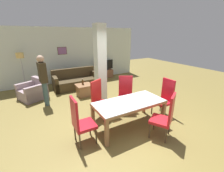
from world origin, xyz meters
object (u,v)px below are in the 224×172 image
bottle (83,82)px  dining_chair_head_right (165,97)px  armchair (33,92)px  sofa (76,81)px  standing_person (43,77)px  dining_table (129,107)px  tv_stand (105,74)px  dining_chair_head_left (80,120)px  tv_screen (104,65)px  dining_chair_far_right (126,93)px  floor_lamp (21,59)px  dining_chair_near_right (165,116)px  dining_chair_far_left (99,99)px  coffee_table (84,90)px

bottle → dining_chair_head_right: bearing=-58.9°
bottle → armchair: bearing=160.2°
sofa → standing_person: standing_person is taller
dining_table → tv_stand: bearing=70.7°
sofa → dining_chair_head_left: bearing=74.9°
tv_screen → dining_chair_head_right: bearing=79.9°
tv_screen → dining_chair_far_right: bearing=66.8°
floor_lamp → armchair: bearing=-78.8°
tv_screen → dining_table: bearing=64.6°
sofa → dining_table: bearing=94.6°
dining_chair_near_right → standing_person: standing_person is taller
dining_chair_far_left → sofa: dining_chair_far_left is taller
floor_lamp → dining_chair_far_left: bearing=-63.2°
dining_chair_far_right → tv_stand: dining_chair_far_right is taller
dining_chair_far_left → sofa: (0.16, 2.93, -0.29)m
armchair → tv_screen: tv_screen is taller
dining_table → tv_screen: bearing=70.7°
armchair → tv_screen: 3.99m
dining_chair_far_left → standing_person: size_ratio=0.65×
dining_chair_far_right → dining_chair_near_right: bearing=119.0°
dining_chair_far_right → dining_table: bearing=90.0°
dining_chair_far_right → standing_person: size_ratio=0.65×
dining_chair_far_right → sofa: (-0.76, 2.95, -0.29)m
dining_chair_near_right → standing_person: (-2.21, 3.31, 0.42)m
dining_chair_head_left → sofa: bearing=164.9°
dining_chair_head_right → coffee_table: (-1.62, 2.67, -0.35)m
dining_chair_head_left → coffee_table: bearing=159.1°
tv_screen → standing_person: 4.02m
dining_chair_head_right → sofa: 4.13m
coffee_table → floor_lamp: 3.04m
dining_chair_head_right → sofa: dining_chair_head_right is taller
armchair → tv_stand: bearing=-94.9°
dining_chair_head_right → armchair: bearing=45.5°
dining_chair_far_right → armchair: (-2.57, 2.52, -0.31)m
dining_chair_far_right → standing_person: standing_person is taller
dining_table → dining_chair_far_left: bearing=118.3°
dining_chair_head_left → standing_person: 2.59m
coffee_table → tv_stand: 2.78m
bottle → tv_stand: (1.97, 1.95, -0.33)m
dining_chair_far_right → tv_screen: (1.18, 3.83, 0.11)m
armchair → coffee_table: size_ratio=1.83×
coffee_table → bottle: size_ratio=2.52×
dining_table → floor_lamp: floor_lamp is taller
dining_table → tv_screen: tv_screen is taller
standing_person → dining_chair_head_left: bearing=3.7°
dining_chair_near_right → tv_screen: (1.17, 5.45, 0.11)m
dining_chair_far_left → dining_table: bearing=90.0°
dining_table → armchair: 3.98m
sofa → standing_person: size_ratio=1.15×
tv_screen → standing_person: standing_person is taller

